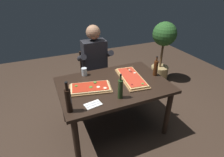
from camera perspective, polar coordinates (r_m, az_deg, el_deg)
ground_plane at (r=2.80m, az=0.41°, el=-14.75°), size 6.40×6.40×0.00m
dining_table at (r=2.40m, az=0.47°, el=-3.56°), size 1.40×0.96×0.74m
pizza_rectangular_front at (r=2.24m, az=-6.81°, el=-2.93°), size 0.56×0.38×0.05m
pizza_rectangular_left at (r=2.46m, az=6.12°, el=0.25°), size 0.36×0.66×0.05m
wine_bottle_dark at (r=2.58m, az=13.56°, el=3.24°), size 0.06×0.06×0.28m
oil_bottle_amber at (r=1.86m, az=-13.52°, el=-6.58°), size 0.06×0.06×0.35m
vinegar_bottle_green at (r=2.02m, az=2.64°, el=-3.25°), size 0.06×0.06×0.30m
tumbler_near_camera at (r=2.56m, az=-8.71°, el=2.12°), size 0.08×0.08×0.11m
napkin_cutlery_set at (r=1.99m, az=-5.97°, el=-8.13°), size 0.20×0.14×0.01m
diner_chair at (r=3.18m, az=-5.71°, el=1.68°), size 0.44×0.44×0.87m
seated_diner at (r=2.97m, az=-5.23°, el=5.11°), size 0.53×0.41×1.33m
potted_plant_corner at (r=3.83m, az=15.74°, el=10.04°), size 0.47×0.47×1.22m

